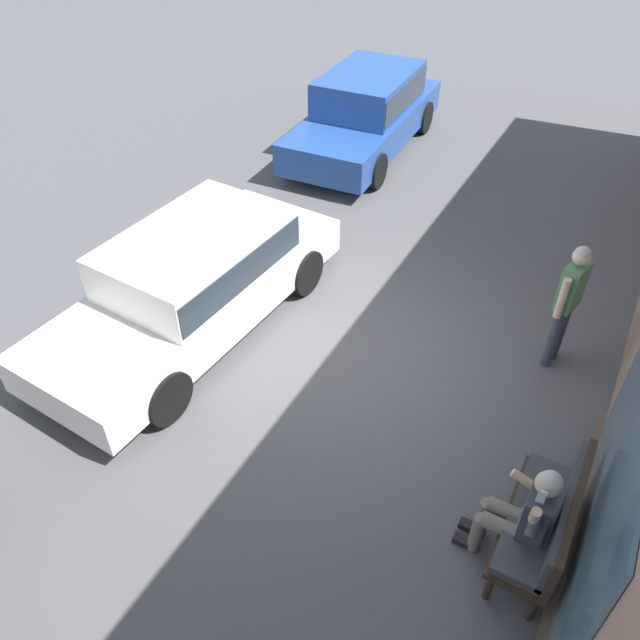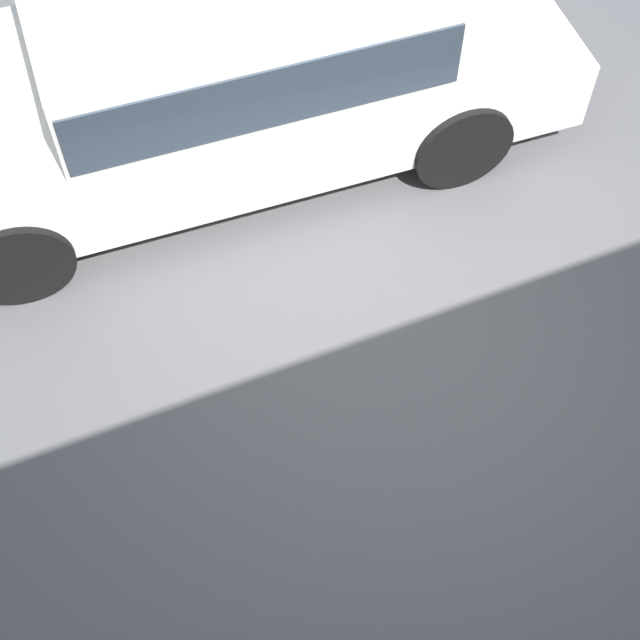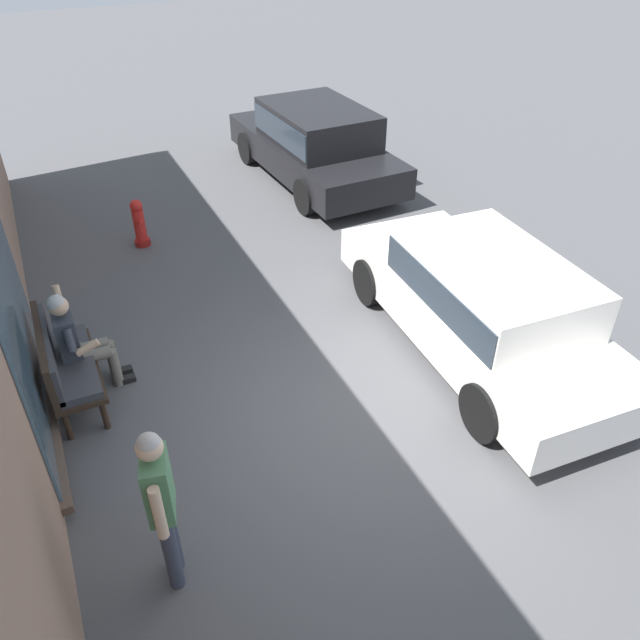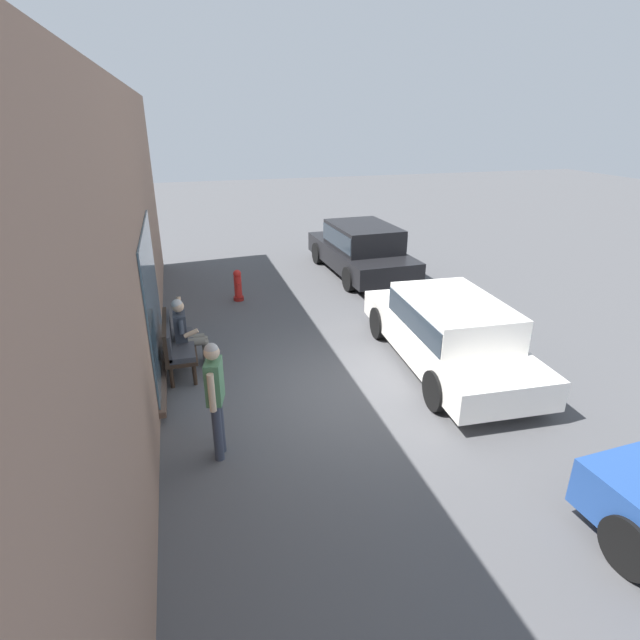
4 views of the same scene
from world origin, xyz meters
name	(u,v)px [view 3 (image 3 of 4)]	position (x,y,z in m)	size (l,w,h in m)	color
ground_plane	(357,415)	(0.00, 0.00, 0.00)	(60.00, 60.00, 0.00)	#4C4C4F
bench	(62,362)	(1.66, 2.90, 0.58)	(1.44, 0.55, 1.01)	#332319
person_on_phone	(78,340)	(1.81, 2.67, 0.71)	(0.73, 0.74, 1.34)	#6B665B
parked_car_mid	(483,299)	(0.45, -1.99, 0.76)	(4.70, 2.05, 1.37)	white
parked_car_far	(315,140)	(6.40, -2.47, 0.81)	(4.58, 2.06, 1.49)	black
pedestrian_standing	(161,499)	(-1.09, 2.37, 1.02)	(0.54, 0.28, 1.73)	#383D4C
fire_hydrant	(139,224)	(5.13, 1.32, 0.39)	(0.38, 0.26, 0.81)	maroon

